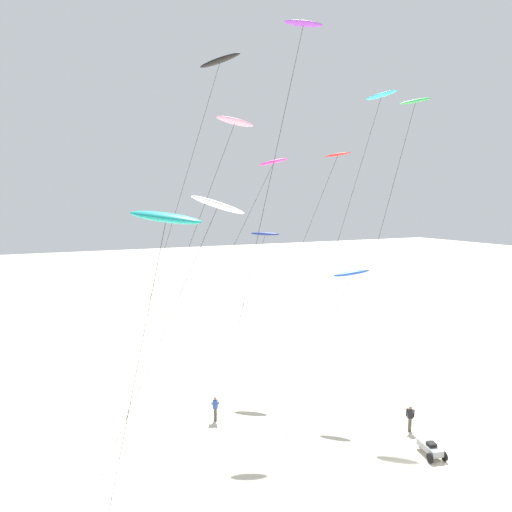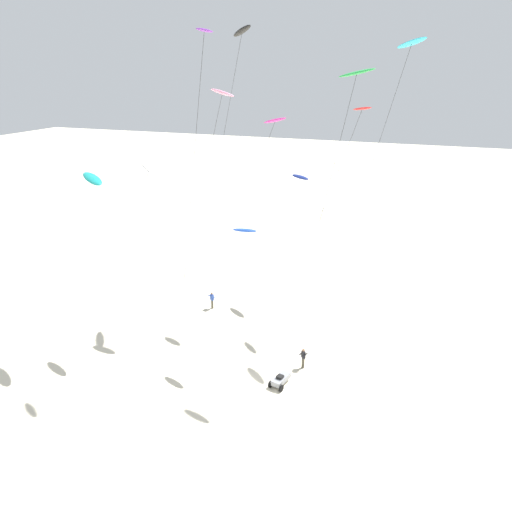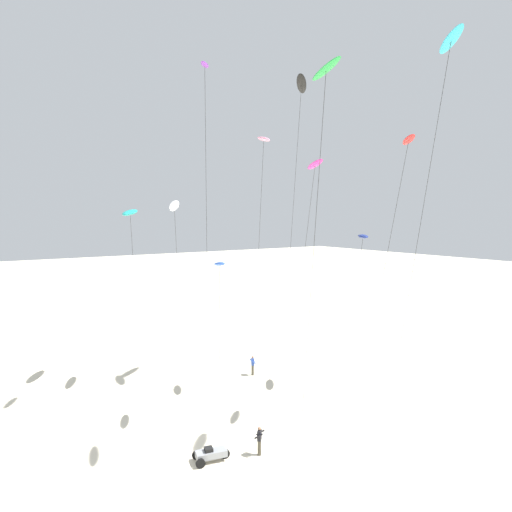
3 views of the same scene
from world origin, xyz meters
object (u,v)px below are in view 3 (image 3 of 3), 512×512
Objects in this scene: kite_blue at (219,266)px; kite_pink at (264,143)px; kite_white at (174,207)px; kite_teal at (130,213)px; kite_green at (326,77)px; kite_navy at (363,238)px; beach_buggy at (210,454)px; kite_black at (301,87)px; kite_purple at (205,77)px; kite_cyan at (450,49)px; kite_flyer_middle at (259,440)px; kite_magenta at (315,169)px; kite_flyer_nearest at (253,365)px; kite_red at (407,147)px.

kite_pink is at bearing 124.39° from kite_blue.
kite_teal is at bearing -141.94° from kite_white.
kite_teal is (-17.98, -4.76, -6.96)m from kite_green.
kite_navy is 19.31m from beach_buggy.
kite_blue is at bearing -158.86° from kite_green.
kite_black reaches higher than kite_white.
kite_teal is at bearing -160.75° from kite_purple.
kite_flyer_middle is at bearing -116.74° from kite_cyan.
kite_flyer_nearest is at bearing -158.03° from kite_magenta.
beach_buggy is at bearing -2.54° from kite_teal.
kite_flyer_middle is at bearing -125.83° from kite_green.
kite_green is 12.05m from kite_pink.
kite_purple reaches higher than kite_white.
kite_pink reaches higher than kite_teal.
kite_teal is 20.63m from kite_flyer_middle.
kite_blue is at bearing 178.07° from kite_flyer_middle.
kite_red is at bearing 59.52° from kite_blue.
kite_green is 2.00× the size of kite_blue.
kite_black is (-13.65, 0.73, 1.42)m from kite_cyan.
beach_buggy is at bearing -43.43° from kite_flyer_nearest.
kite_purple is 1.60× the size of kite_white.
kite_green is at bearing 21.14° from kite_blue.
kite_flyer_middle is at bearing -1.93° from kite_blue.
kite_cyan reaches higher than kite_flyer_nearest.
kite_purple is at bearing -63.86° from kite_flyer_nearest.
kite_teal is (-6.67, -8.67, -5.55)m from kite_pink.
kite_red is at bearing 35.95° from kite_teal.
kite_magenta is 7.11m from kite_red.
beach_buggy is (-2.29, -13.20, -17.54)m from kite_red.
kite_green reaches higher than kite_white.
kite_green is 14.57m from kite_navy.
kite_red reaches higher than kite_blue.
kite_flyer_middle is (5.49, -8.73, -16.22)m from kite_magenta.
kite_flyer_middle is at bearing -72.00° from kite_navy.
kite_green is 1.07× the size of kite_pink.
kite_black is 23.60m from kite_flyer_nearest.
kite_red is at bearing 161.96° from kite_cyan.
kite_pink is at bearing -159.96° from kite_red.
kite_flyer_nearest is at bearing 71.57° from kite_white.
kite_pink is 14.70m from kite_cyan.
kite_white is at bearing 177.21° from kite_blue.
kite_green is 12.92× the size of kite_flyer_nearest.
kite_pink is at bearing -151.89° from kite_magenta.
kite_pink is at bearing 131.71° from beach_buggy.
kite_purple is 23.03m from kite_flyer_nearest.
kite_flyer_nearest is at bearing 163.33° from kite_green.
kite_flyer_middle is 2.83m from beach_buggy.
kite_cyan reaches higher than kite_green.
kite_navy is 17.22m from kite_flyer_middle.
kite_flyer_middle is at bearing -31.67° from kite_flyer_nearest.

